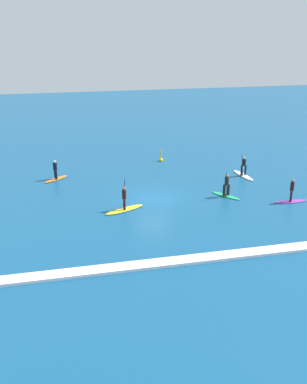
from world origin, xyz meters
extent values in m
plane|color=navy|center=(0.00, 0.00, 0.00)|extent=(120.00, 120.00, 0.00)
ellipsoid|color=purple|center=(10.02, -3.10, 0.04)|extent=(2.69, 0.62, 0.08)
cylinder|color=#381414|center=(10.10, -2.97, 0.50)|extent=(0.17, 0.17, 0.85)
cylinder|color=#381414|center=(9.95, -3.23, 0.50)|extent=(0.17, 0.17, 0.85)
cylinder|color=#381414|center=(10.02, -3.10, 1.27)|extent=(0.29, 0.29, 0.70)
sphere|color=#A37556|center=(10.02, -3.10, 1.74)|extent=(0.25, 0.25, 0.24)
ellipsoid|color=#23B266|center=(5.66, -0.88, 0.05)|extent=(1.95, 2.44, 0.09)
cylinder|color=black|center=(5.47, -0.89, 0.53)|extent=(0.30, 0.30, 0.87)
cylinder|color=black|center=(5.85, -0.86, 0.53)|extent=(0.30, 0.30, 0.87)
cylinder|color=black|center=(5.66, -0.88, 1.28)|extent=(0.45, 0.45, 0.64)
sphere|color=#A37556|center=(5.66, -0.88, 1.70)|extent=(0.28, 0.28, 0.20)
cylinder|color=black|center=(5.53, -1.15, 1.10)|extent=(0.26, 0.20, 2.00)
cube|color=black|center=(5.53, -1.15, 0.15)|extent=(0.20, 0.16, 0.32)
ellipsoid|color=orange|center=(-7.35, 6.15, 0.05)|extent=(2.30, 2.07, 0.11)
cylinder|color=black|center=(-7.38, 6.36, 0.49)|extent=(0.29, 0.29, 0.77)
cylinder|color=black|center=(-7.31, 5.94, 0.49)|extent=(0.29, 0.29, 0.77)
cylinder|color=black|center=(-7.35, 6.15, 1.19)|extent=(0.49, 0.49, 0.63)
sphere|color=beige|center=(-7.35, 6.15, 1.63)|extent=(0.35, 0.35, 0.25)
ellipsoid|color=yellow|center=(-2.59, -1.89, 0.05)|extent=(3.16, 1.92, 0.11)
cylinder|color=#381414|center=(-2.62, -2.07, 0.50)|extent=(0.23, 0.23, 0.78)
cylinder|color=#381414|center=(-2.57, -1.70, 0.50)|extent=(0.23, 0.23, 0.78)
cylinder|color=#381414|center=(-2.59, -1.89, 1.22)|extent=(0.40, 0.40, 0.66)
sphere|color=brown|center=(-2.59, -1.89, 1.67)|extent=(0.32, 0.32, 0.24)
cylinder|color=black|center=(-2.56, -1.59, 1.23)|extent=(0.19, 0.36, 2.23)
cube|color=black|center=(-2.56, -1.59, 0.17)|extent=(0.13, 0.21, 0.32)
ellipsoid|color=white|center=(9.03, 3.50, 0.05)|extent=(1.06, 3.20, 0.11)
cylinder|color=black|center=(8.87, 3.57, 0.54)|extent=(0.18, 0.18, 0.86)
cylinder|color=black|center=(9.18, 3.44, 0.54)|extent=(0.18, 0.18, 0.86)
cylinder|color=black|center=(9.03, 3.50, 1.26)|extent=(0.36, 0.36, 0.57)
sphere|color=tan|center=(9.03, 3.50, 1.66)|extent=(0.25, 0.25, 0.23)
cylinder|color=black|center=(8.79, 3.32, 1.08)|extent=(0.29, 0.08, 1.93)
cube|color=black|center=(8.79, 3.32, 0.17)|extent=(0.21, 0.09, 0.32)
sphere|color=yellow|center=(2.90, 9.54, 0.11)|extent=(0.42, 0.42, 0.42)
cylinder|color=yellow|center=(2.90, 9.54, 0.57)|extent=(0.12, 0.12, 1.15)
cube|color=white|center=(0.00, -10.04, 0.09)|extent=(23.78, 0.90, 0.18)
camera|label=1|loc=(-7.01, -31.08, 12.63)|focal=41.09mm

